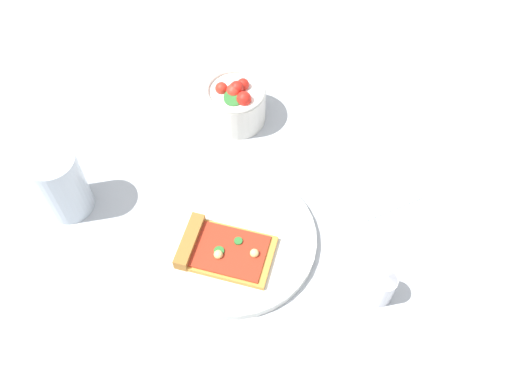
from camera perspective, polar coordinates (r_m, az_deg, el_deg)
name	(u,v)px	position (r m, az deg, el deg)	size (l,w,h in m)	color
ground_plane	(222,231)	(0.84, -3.57, -4.09)	(2.40, 2.40, 0.00)	#B2B7BC
plate	(233,239)	(0.82, -2.41, -4.89)	(0.25, 0.25, 0.01)	silver
pizza_slice_main	(219,249)	(0.80, -3.89, -6.00)	(0.15, 0.16, 0.02)	gold
salad_bowl	(236,102)	(0.94, -2.14, 9.31)	(0.10, 0.10, 0.09)	white
soda_glass	(62,186)	(0.86, -19.57, 0.60)	(0.07, 0.07, 0.12)	silver
paper_napkin	(370,175)	(0.91, 11.80, 1.77)	(0.15, 0.10, 0.00)	white
pepper_shaker	(383,286)	(0.78, 13.07, -9.56)	(0.03, 0.03, 0.07)	silver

